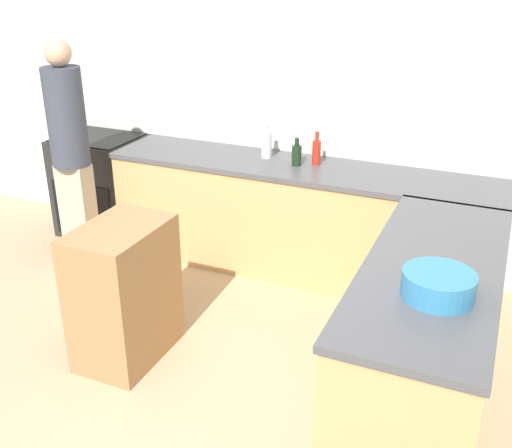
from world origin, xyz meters
TOP-DOWN VIEW (x-y plane):
  - ground_plane at (0.00, 0.00)m, footprint 14.00×14.00m
  - wall_back at (0.00, 2.44)m, footprint 8.00×0.06m
  - counter_back at (0.00, 2.10)m, footprint 3.08×0.67m
  - counter_peninsula at (1.20, 0.85)m, footprint 0.69×1.89m
  - range_oven at (-1.91, 2.11)m, footprint 0.73×0.62m
  - island_table at (-0.59, 0.58)m, footprint 0.44×0.66m
  - mixing_bowl at (1.26, 0.51)m, footprint 0.34×0.34m
  - vinegar_bottle_clear at (-0.31, 2.18)m, footprint 0.08×0.08m
  - wine_bottle_dark at (-0.03, 2.09)m, footprint 0.08×0.08m
  - hot_sauce_bottle at (0.10, 2.18)m, footprint 0.07×0.07m
  - person_by_range at (-1.66, 1.46)m, footprint 0.29×0.29m

SIDE VIEW (x-z plane):
  - ground_plane at x=0.00m, z-range 0.00..0.00m
  - island_table at x=-0.59m, z-range 0.00..0.89m
  - counter_back at x=0.00m, z-range 0.00..0.90m
  - counter_peninsula at x=1.20m, z-range 0.00..0.90m
  - range_oven at x=-1.91m, z-range 0.00..0.91m
  - mixing_bowl at x=1.26m, z-range 0.90..1.02m
  - wine_bottle_dark at x=-0.03m, z-range 0.87..1.09m
  - hot_sauce_bottle at x=0.10m, z-range 0.87..1.13m
  - person_by_range at x=-1.66m, z-range 0.10..1.92m
  - vinegar_bottle_clear at x=-0.31m, z-range 0.87..1.15m
  - wall_back at x=0.00m, z-range 0.00..2.70m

